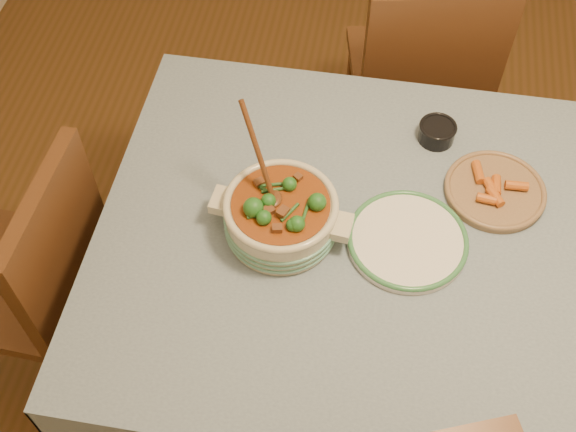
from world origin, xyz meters
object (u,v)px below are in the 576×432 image
object	(u,v)px
white_plate	(407,240)
fried_plate	(495,189)
condiment_bowl	(437,131)
chair_left	(38,275)
dining_table	(444,269)
stew_casserole	(281,213)
chair_far	(421,75)

from	to	relation	value
white_plate	fried_plate	distance (m)	0.27
condiment_bowl	chair_left	distance (m)	1.13
dining_table	condiment_bowl	world-z (taller)	condiment_bowl
stew_casserole	chair_left	xyz separation A→B (m)	(-0.65, -0.08, -0.32)
chair_far	chair_left	xyz separation A→B (m)	(-0.97, -0.93, -0.02)
dining_table	condiment_bowl	xyz separation A→B (m)	(-0.05, 0.34, 0.12)
dining_table	chair_far	xyz separation A→B (m)	(-0.08, 0.83, -0.14)
white_plate	chair_far	xyz separation A→B (m)	(0.02, 0.83, -0.25)
stew_casserole	dining_table	bearing A→B (deg)	1.68
dining_table	stew_casserole	bearing A→B (deg)	-178.32
stew_casserole	chair_far	world-z (taller)	stew_casserole
stew_casserole	condiment_bowl	world-z (taller)	stew_casserole
white_plate	condiment_bowl	size ratio (longest dim) A/B	2.29
condiment_bowl	chair_far	bearing A→B (deg)	93.64
condiment_bowl	dining_table	bearing A→B (deg)	-81.24
dining_table	stew_casserole	size ratio (longest dim) A/B	4.97
condiment_bowl	chair_left	bearing A→B (deg)	-156.56
dining_table	chair_left	bearing A→B (deg)	-174.90
dining_table	white_plate	distance (m)	0.15
dining_table	white_plate	bearing A→B (deg)	-179.26
fried_plate	chair_far	size ratio (longest dim) A/B	0.34
white_plate	fried_plate	size ratio (longest dim) A/B	0.91
fried_plate	chair_far	distance (m)	0.72
condiment_bowl	chair_far	distance (m)	0.56
chair_far	white_plate	bearing A→B (deg)	76.87
fried_plate	chair_far	xyz separation A→B (m)	(-0.18, 0.65, -0.25)
stew_casserole	fried_plate	xyz separation A→B (m)	(0.50, 0.19, -0.05)
condiment_bowl	chair_left	xyz separation A→B (m)	(-1.00, -0.43, -0.28)
condiment_bowl	fried_plate	distance (m)	0.22
stew_casserole	fried_plate	bearing A→B (deg)	21.12
stew_casserole	condiment_bowl	bearing A→B (deg)	45.17
fried_plate	white_plate	bearing A→B (deg)	-137.86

